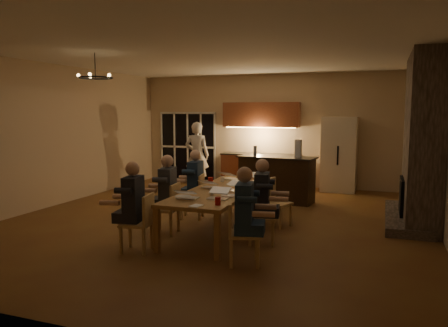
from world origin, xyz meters
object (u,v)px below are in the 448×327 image
chair_right_far (277,203)px  chandelier (95,78)px  can_silver (212,192)px  laptop_e (230,174)px  person_left_near (134,206)px  redcup_far (251,175)px  chair_left_mid (165,208)px  mug_back (222,179)px  laptop_a (188,191)px  laptop_b (218,192)px  chair_right_near (244,233)px  laptop_d (232,184)px  chair_right_mid (262,217)px  plate_near (229,196)px  mug_front (212,190)px  person_right_near (244,216)px  laptop_c (211,182)px  chair_left_near (136,223)px  person_left_mid (168,194)px  laptop_f (251,176)px  bar_blender (298,149)px  person_left_far (196,184)px  plate_left (183,196)px  refrigerator (339,154)px  bar_bottle (255,151)px  can_cola (238,175)px  redcup_mid (211,180)px  standing_person (197,155)px  redcup_near (218,201)px  person_right_mid (262,201)px  can_right (251,185)px  dining_table (223,209)px  chair_left_far (192,197)px  plate_far (257,184)px  mug_mid (236,182)px

chair_right_far → chandelier: 4.07m
can_silver → laptop_e: bearing=100.0°
person_left_near → redcup_far: 3.15m
chair_left_mid → mug_back: bearing=151.5°
laptop_a → laptop_b: same height
chair_right_near → laptop_d: 1.70m
chair_right_mid → plate_near: (-0.54, -0.05, 0.31)m
laptop_e → chandelier: bearing=55.9°
mug_front → can_silver: 0.30m
laptop_e → can_silver: laptop_e is taller
person_right_near → laptop_b: person_right_near is taller
laptop_c → can_silver: (0.28, -0.67, -0.05)m
chair_right_far → chair_left_near: bearing=162.3°
person_right_near → laptop_d: (-0.70, 1.49, 0.17)m
person_left_mid → laptop_f: size_ratio=4.31×
laptop_c → bar_blender: size_ratio=0.78×
chandelier → laptop_e: chandelier is taller
person_left_far → chair_right_far: bearing=81.6°
plate_near → plate_left: (-0.68, -0.32, 0.00)m
refrigerator → bar_bottle: refrigerator is taller
can_cola → chair_right_near: bearing=-70.1°
person_left_far → redcup_mid: 0.44m
laptop_f → chair_left_near: bearing=-106.1°
person_left_far → laptop_c: size_ratio=4.31×
standing_person → redcup_near: bearing=109.2°
person_right_mid → mug_front: size_ratio=13.80×
laptop_f → bar_blender: (0.60, 1.78, 0.42)m
laptop_f → chair_right_mid: bearing=-61.9°
standing_person → laptop_d: 4.67m
chair_right_far → can_right: 0.65m
chair_right_near → mug_back: (-1.21, 2.37, 0.36)m
dining_table → laptop_f: (0.23, 0.99, 0.49)m
person_right_mid → plate_near: size_ratio=5.15×
chair_left_far → person_left_mid: 1.06m
person_left_mid → redcup_far: (0.97, 1.88, 0.12)m
chandelier → bar_bottle: 4.20m
laptop_c → laptop_d: same height
chair_left_far → plate_far: (1.32, 0.13, 0.31)m
chair_right_far → standing_person: standing_person is taller
dining_table → mug_mid: size_ratio=32.80×
mug_back → can_right: 0.94m
chair_right_near → person_left_near: person_left_near is taller
dining_table → standing_person: standing_person is taller
plate_far → bar_blender: bearing=79.5°
laptop_a → mug_front: bearing=-109.1°
laptop_e → can_silver: bearing=118.3°
can_right → redcup_mid: bearing=164.0°
refrigerator → laptop_e: size_ratio=6.25×
chair_right_near → standing_person: 6.32m
laptop_b → dining_table: bearing=105.4°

